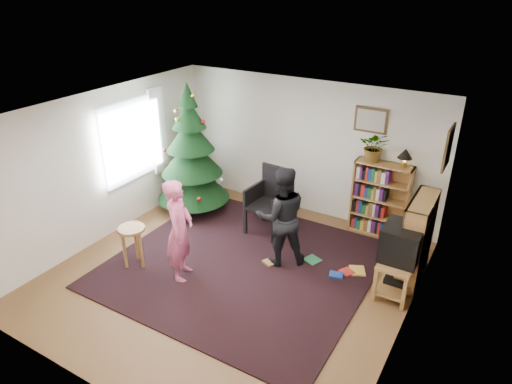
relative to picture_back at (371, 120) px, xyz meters
The scene contains 23 objects.
floor 3.35m from the picture_back, 114.92° to the right, with size 5.00×5.00×0.00m, color brown.
ceiling 2.78m from the picture_back, 114.92° to the right, with size 5.00×5.00×0.00m, color white.
wall_back 1.35m from the picture_back, behind, with size 5.00×0.02×2.50m, color silver.
wall_front 5.15m from the picture_back, 103.02° to the right, with size 5.00×0.02×2.50m, color silver.
wall_left 4.47m from the picture_back, 145.86° to the right, with size 0.02×5.00×2.50m, color silver.
wall_right 2.90m from the picture_back, 61.39° to the right, with size 0.02×5.00×2.50m, color silver.
rug 3.13m from the picture_back, 117.87° to the right, with size 3.80×3.60×0.02m, color black.
window_pane 4.10m from the picture_back, 152.62° to the right, with size 0.04×1.20×1.40m, color silver.
curtain 3.79m from the picture_back, 161.83° to the right, with size 0.06×0.35×1.60m, color white.
picture_back is the anchor object (origin of this frame).
picture_right 1.51m from the picture_back, 28.69° to the right, with size 0.03×0.50×0.60m.
christmas_tree 3.26m from the picture_back, 160.07° to the right, with size 1.35×1.35×2.45m.
bookshelf_back 1.34m from the picture_back, 21.19° to the right, with size 0.95×0.30×1.30m.
bookshelf_right 2.10m from the picture_back, 44.01° to the right, with size 0.30×0.95×1.30m.
tv_stand 2.51m from the picture_back, 56.00° to the right, with size 0.46×0.82×0.55m.
crt_tv 2.23m from the picture_back, 56.07° to the right, with size 0.52×0.57×0.49m.
armchair 2.09m from the picture_back, 143.26° to the right, with size 0.68×0.68×1.15m.
stool 4.22m from the picture_back, 130.34° to the right, with size 0.41×0.41×0.68m.
person_standing 3.56m from the picture_back, 121.70° to the right, with size 0.58×0.38×1.58m, color #CC5179.
person_by_chair 2.23m from the picture_back, 111.07° to the right, with size 0.78×0.61×1.61m, color black.
potted_plant 0.44m from the picture_back, 42.33° to the right, with size 0.47×0.41×0.52m, color gray.
table_lamp 0.79m from the picture_back, 11.76° to the right, with size 0.24×0.24×0.32m.
floor_clutter 2.52m from the picture_back, 90.05° to the right, with size 1.46×0.70×0.08m.
Camera 1 is at (3.20, -4.70, 4.13)m, focal length 32.00 mm.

